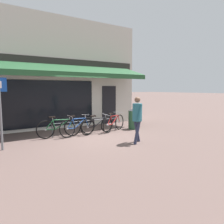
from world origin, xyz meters
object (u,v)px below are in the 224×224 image
at_px(bicycle_red, 114,123).
at_px(bicycle_green, 59,128).
at_px(bicycle_black, 98,125).
at_px(parking_sign, 0,105).
at_px(litter_bin, 134,119).
at_px(pedestrian_adult, 137,115).
at_px(bicycle_blue, 78,127).

bearing_deg(bicycle_red, bicycle_green, 153.36).
xyz_separation_m(bicycle_black, parking_sign, (-3.82, -0.50, 1.08)).
relative_size(bicycle_black, parking_sign, 0.74).
distance_m(bicycle_green, litter_bin, 3.68).
relative_size(bicycle_red, litter_bin, 1.62).
relative_size(bicycle_green, bicycle_black, 1.04).
distance_m(bicycle_black, pedestrian_adult, 2.32).
height_order(bicycle_green, pedestrian_adult, pedestrian_adult).
bearing_deg(litter_bin, bicycle_blue, 178.69).
relative_size(bicycle_black, bicycle_red, 1.08).
xyz_separation_m(bicycle_red, litter_bin, (1.13, -0.07, 0.11)).
relative_size(bicycle_blue, parking_sign, 0.74).
height_order(bicycle_black, bicycle_red, bicycle_red).
bearing_deg(bicycle_black, pedestrian_adult, -88.11).
relative_size(bicycle_green, litter_bin, 1.83).
bearing_deg(pedestrian_adult, litter_bin, 41.71).
distance_m(bicycle_green, bicycle_blue, 0.76).
height_order(litter_bin, parking_sign, parking_sign).
xyz_separation_m(bicycle_green, pedestrian_adult, (2.02, -2.42, 0.63)).
distance_m(pedestrian_adult, litter_bin, 2.79).
xyz_separation_m(bicycle_green, bicycle_blue, (0.74, -0.17, 0.00)).
bearing_deg(bicycle_green, bicycle_black, -3.46).
bearing_deg(parking_sign, bicycle_black, 7.40).
relative_size(bicycle_blue, litter_bin, 1.76).
distance_m(bicycle_blue, parking_sign, 3.15).
xyz_separation_m(bicycle_blue, litter_bin, (2.93, -0.07, 0.11)).
distance_m(bicycle_red, parking_sign, 4.86).
xyz_separation_m(pedestrian_adult, litter_bin, (1.66, 2.19, -0.52)).
distance_m(bicycle_red, litter_bin, 1.14).
xyz_separation_m(bicycle_black, pedestrian_adult, (0.37, -2.19, 0.65)).
height_order(bicycle_blue, pedestrian_adult, pedestrian_adult).
distance_m(bicycle_blue, bicycle_black, 0.91).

